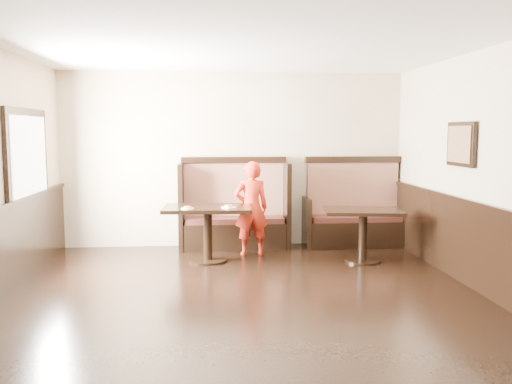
{
  "coord_description": "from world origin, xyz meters",
  "views": [
    {
      "loc": [
        -0.39,
        -5.26,
        1.87
      ],
      "look_at": [
        0.27,
        2.35,
        1.0
      ],
      "focal_mm": 38.0,
      "sensor_mm": 36.0,
      "label": 1
    }
  ],
  "objects": [
    {
      "name": "child",
      "position": [
        0.23,
        2.76,
        0.71
      ],
      "size": [
        0.55,
        0.39,
        1.42
      ],
      "primitive_type": "imported",
      "rotation": [
        0.0,
        0.0,
        3.25
      ],
      "color": "red",
      "rests_on": "ground"
    },
    {
      "name": "booth_neighbor",
      "position": [
        1.95,
        3.29,
        0.48
      ],
      "size": [
        1.65,
        0.72,
        1.45
      ],
      "color": "black",
      "rests_on": "ground"
    },
    {
      "name": "booth_main",
      "position": [
        0.0,
        3.3,
        0.53
      ],
      "size": [
        1.75,
        0.72,
        1.45
      ],
      "color": "black",
      "rests_on": "ground"
    },
    {
      "name": "table_main",
      "position": [
        -0.42,
        2.39,
        0.61
      ],
      "size": [
        1.28,
        0.83,
        0.79
      ],
      "rotation": [
        0.0,
        0.0,
        -0.04
      ],
      "color": "black",
      "rests_on": "ground"
    },
    {
      "name": "table_neighbor",
      "position": [
        1.78,
        2.18,
        0.56
      ],
      "size": [
        1.17,
        0.85,
        0.76
      ],
      "rotation": [
        0.0,
        0.0,
        -0.14
      ],
      "color": "black",
      "rests_on": "ground"
    },
    {
      "name": "pizza_plate_left",
      "position": [
        -0.7,
        2.19,
        0.81
      ],
      "size": [
        0.18,
        0.18,
        0.03
      ],
      "color": "white",
      "rests_on": "table_main"
    },
    {
      "name": "ground",
      "position": [
        0.0,
        0.0,
        0.0
      ],
      "size": [
        7.0,
        7.0,
        0.0
      ],
      "primitive_type": "plane",
      "color": "black",
      "rests_on": "ground"
    },
    {
      "name": "pizza_plate_right",
      "position": [
        -0.12,
        2.26,
        0.81
      ],
      "size": [
        0.21,
        0.21,
        0.04
      ],
      "color": "white",
      "rests_on": "table_main"
    },
    {
      "name": "room_shell",
      "position": [
        -0.3,
        0.28,
        0.67
      ],
      "size": [
        7.0,
        7.0,
        7.0
      ],
      "color": "#C5B68F",
      "rests_on": "ground"
    }
  ]
}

